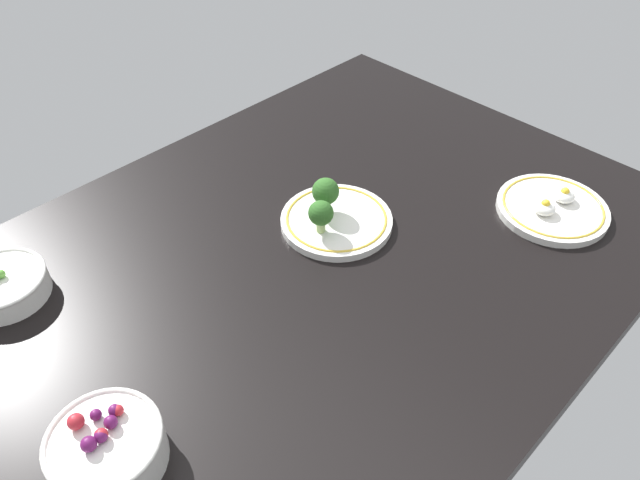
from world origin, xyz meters
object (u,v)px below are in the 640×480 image
Objects in this scene: bowl_berries at (107,448)px; bowl_peas at (3,285)px; plate_eggs at (552,208)px; plate_broccoli at (334,216)px.

bowl_peas is at bearing 85.13° from bowl_berries.
bowl_berries is 0.71× the size of plate_eggs.
plate_broccoli is 1.41× the size of bowl_berries.
bowl_berries is at bearing -94.87° from bowl_peas.
bowl_berries is (-3.26, -38.24, 0.84)cm from bowl_peas.
plate_broccoli reaches higher than plate_eggs.
bowl_peas is 0.68× the size of plate_eggs.
bowl_peas is at bearing 147.47° from plate_eggs.
bowl_peas is 0.68× the size of plate_broccoli.
bowl_peas is 0.96× the size of bowl_berries.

